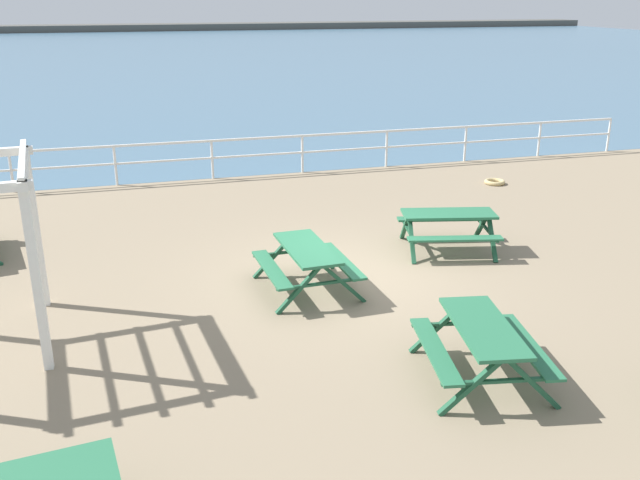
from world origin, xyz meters
The scene contains 8 objects.
ground_plane centered at (0.00, 0.00, -0.10)m, with size 30.00×24.00×0.20m, color gray.
sea_band centered at (0.00, 52.75, 0.00)m, with size 142.00×90.00×0.01m, color #476B84.
distant_shoreline centered at (0.00, 95.75, 0.00)m, with size 142.00×6.00×1.80m, color #4C4C47.
seaward_railing centered at (0.00, 7.75, 0.77)m, with size 23.07×0.07×1.08m.
picnic_table_near_right centered at (2.40, 0.76, 0.58)m, with size 2.10×1.88×0.80m.
picnic_table_mid_centre centered at (-0.79, -0.37, 0.58)m, with size 1.61×1.86×0.80m.
picnic_table_far_right centered at (0.64, -3.84, 0.58)m, with size 1.82×2.04×0.80m.
rope_coil centered at (5.90, 5.05, 0.06)m, with size 0.55×0.55×0.11m, color tan.
Camera 1 is at (-3.63, -10.97, 4.78)m, focal length 38.93 mm.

